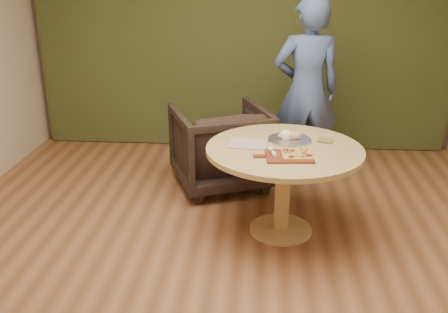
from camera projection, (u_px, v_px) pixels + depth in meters
room_shell at (223, 88)px, 3.03m from camera, size 5.04×6.04×2.84m
curtain at (243, 30)px, 5.73m from camera, size 4.80×0.14×2.78m
pedestal_table at (284, 164)px, 3.99m from camera, size 1.25×1.25×0.75m
pizza_paddle at (288, 156)px, 3.73m from camera, size 0.46×0.31×0.01m
flatbread_pizza at (296, 154)px, 3.71m from camera, size 0.24×0.24×0.04m
cutlery_roll at (273, 152)px, 3.76m from camera, size 0.07×0.20×0.03m
newspaper at (248, 144)px, 4.00m from camera, size 0.32×0.28×0.01m
serving_tray at (289, 140)px, 4.08m from camera, size 0.36×0.36×0.02m
bread_roll at (289, 136)px, 4.07m from camera, size 0.19×0.09×0.09m
green_packet at (325, 141)px, 4.06m from camera, size 0.14×0.12×0.02m
armchair at (221, 143)px, 4.94m from camera, size 1.11×1.08×0.90m
person_standing at (306, 91)px, 4.98m from camera, size 0.73×0.54×1.84m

